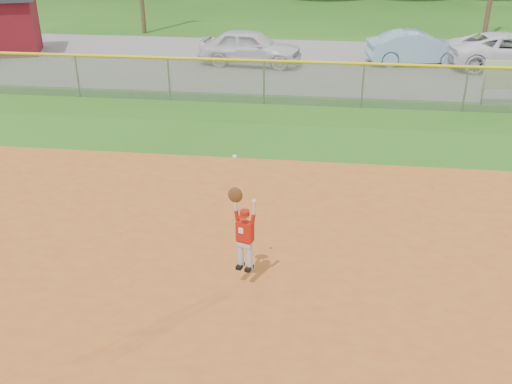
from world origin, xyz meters
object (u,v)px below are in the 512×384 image
car_blue (417,48)px  car_white_b (510,51)px  utility_shed (0,25)px  ballplayer (244,230)px  car_white_a (250,47)px  sponsor_sign (509,76)px

car_blue → car_white_b: size_ratio=0.82×
utility_shed → ballplayer: 21.74m
car_blue → utility_shed: utility_shed is taller
car_white_a → utility_shed: size_ratio=1.04×
car_blue → ballplayer: (-5.05, -17.10, 0.38)m
car_blue → sponsor_sign: size_ratio=2.42×
car_white_a → car_white_b: car_white_a is taller
car_white_a → car_white_b: (10.89, 0.79, -0.03)m
car_white_b → ballplayer: ballplayer is taller
car_blue → utility_shed: (-18.82, -0.29, 0.62)m
utility_shed → car_blue: bearing=0.9°
utility_shed → ballplayer: size_ratio=1.99×
sponsor_sign → ballplayer: bearing=-122.7°
car_white_b → utility_shed: utility_shed is taller
car_white_b → sponsor_sign: sponsor_sign is taller
car_white_a → car_blue: size_ratio=1.03×
sponsor_sign → car_blue: bearing=112.1°
car_blue → sponsor_sign: bearing=-166.3°
car_white_b → sponsor_sign: (-1.47, -5.41, 0.28)m
utility_shed → car_white_b: bearing=0.1°
car_white_a → utility_shed: bearing=92.1°
car_blue → sponsor_sign: (2.30, -5.65, 0.30)m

